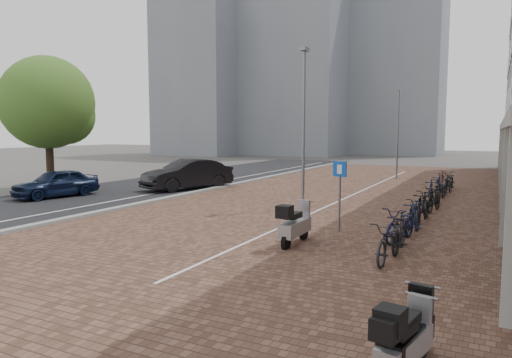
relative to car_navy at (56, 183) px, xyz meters
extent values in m
plane|color=#474442|center=(10.39, -5.15, -0.68)|extent=(140.00, 140.00, 0.00)
cube|color=brown|center=(12.39, 6.85, -0.67)|extent=(14.50, 42.00, 0.04)
cube|color=black|center=(1.39, 6.85, -0.68)|extent=(8.00, 50.00, 0.03)
cube|color=gray|center=(5.29, 6.85, -0.61)|extent=(0.35, 42.00, 0.14)
cube|color=white|center=(3.39, 6.85, -0.66)|extent=(0.12, 44.00, 0.00)
cube|color=white|center=(12.59, 6.85, -0.65)|extent=(0.10, 30.00, 0.00)
cube|color=#9A9A95|center=(19.19, -1.15, 1.02)|extent=(0.35, 0.35, 3.40)
cube|color=#9A9A95|center=(19.19, 4.85, 1.02)|extent=(0.35, 0.35, 3.40)
cube|color=#9A9A95|center=(19.19, 10.85, 1.02)|extent=(0.35, 0.35, 3.40)
cube|color=#9A9A95|center=(19.19, 16.85, 1.02)|extent=(0.35, 0.35, 3.40)
cube|color=#9A9A95|center=(19.19, 22.85, 1.02)|extent=(0.35, 0.35, 3.40)
cube|color=#9A9A95|center=(19.19, 28.85, 1.02)|extent=(0.35, 0.35, 3.40)
cube|color=gray|center=(-5.61, 42.85, 15.32)|extent=(14.00, 12.00, 32.00)
cube|color=gray|center=(6.39, 49.85, 12.32)|extent=(12.00, 10.00, 26.00)
cube|color=gray|center=(-15.61, 36.85, 9.32)|extent=(10.00, 10.00, 20.00)
imported|color=black|center=(0.00, 0.00, 0.00)|extent=(2.37, 4.24, 1.36)
imported|color=black|center=(3.89, 5.38, 0.14)|extent=(3.55, 5.29, 1.65)
cylinder|color=slate|center=(14.54, -1.53, 0.36)|extent=(0.07, 0.07, 2.08)
cube|color=#0E4BB7|center=(14.54, -1.56, 1.35)|extent=(0.47, 0.16, 0.47)
cylinder|color=gray|center=(11.84, 2.25, 2.54)|extent=(0.12, 0.12, 6.44)
cylinder|color=slate|center=(13.00, 16.23, 2.23)|extent=(0.12, 0.12, 5.83)
cylinder|color=#382619|center=(-2.51, 1.77, 0.88)|extent=(0.40, 0.40, 3.12)
sphere|color=#3D6322|center=(-2.51, 1.77, 4.00)|extent=(4.90, 4.90, 4.90)
sphere|color=#3D6322|center=(-1.95, 2.44, 3.33)|extent=(3.12, 3.12, 3.12)
imported|color=black|center=(16.62, -4.15, -0.16)|extent=(0.81, 2.01, 1.04)
imported|color=black|center=(16.63, -3.00, -0.16)|extent=(0.51, 1.75, 1.05)
imported|color=#15163C|center=(16.47, -1.85, -0.16)|extent=(1.07, 2.07, 1.04)
imported|color=#131A36|center=(16.65, -0.70, -0.16)|extent=(0.62, 1.78, 1.05)
imported|color=black|center=(16.52, 0.45, -0.16)|extent=(1.13, 2.08, 1.04)
imported|color=black|center=(16.60, 1.60, -0.16)|extent=(0.70, 1.79, 1.05)
imported|color=black|center=(16.54, 2.75, -0.16)|extent=(1.01, 2.06, 1.04)
imported|color=black|center=(16.74, 3.90, -0.16)|extent=(0.73, 1.80, 1.05)
imported|color=#514F4A|center=(16.55, 5.05, -0.16)|extent=(1.05, 2.07, 1.04)
imported|color=#141738|center=(16.34, 6.20, -0.16)|extent=(0.63, 1.78, 1.05)
imported|color=black|center=(16.66, 7.35, -0.16)|extent=(0.80, 2.01, 1.04)
imported|color=#141D38|center=(16.42, 8.50, -0.16)|extent=(0.50, 1.75, 1.05)
imported|color=#222328|center=(16.77, 9.65, -0.16)|extent=(0.87, 2.03, 1.04)
imported|color=#471613|center=(16.37, 10.80, -0.16)|extent=(0.66, 1.79, 1.05)
imported|color=black|center=(16.63, 11.95, -0.16)|extent=(0.88, 2.03, 1.04)
camera|label=1|loc=(18.84, -15.73, 2.56)|focal=33.12mm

